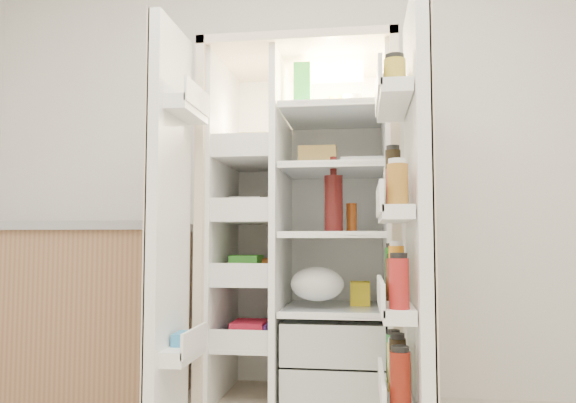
# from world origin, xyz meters

# --- Properties ---
(wall_back) EXTENTS (4.00, 0.02, 2.70)m
(wall_back) POSITION_xyz_m (0.00, 2.00, 1.35)
(wall_back) COLOR silver
(wall_back) RESTS_ON floor
(refrigerator) EXTENTS (0.92, 0.70, 1.80)m
(refrigerator) POSITION_xyz_m (-0.02, 1.65, 0.74)
(refrigerator) COLOR beige
(refrigerator) RESTS_ON floor
(freezer_door) EXTENTS (0.15, 0.40, 1.72)m
(freezer_door) POSITION_xyz_m (-0.53, 1.05, 0.89)
(freezer_door) COLOR white
(freezer_door) RESTS_ON floor
(fridge_door) EXTENTS (0.17, 0.58, 1.72)m
(fridge_door) POSITION_xyz_m (0.45, 0.96, 0.87)
(fridge_door) COLOR white
(fridge_door) RESTS_ON floor
(kitchen_counter) EXTENTS (1.30, 0.69, 0.95)m
(kitchen_counter) POSITION_xyz_m (-1.36, 1.63, 0.48)
(kitchen_counter) COLOR #8D6846
(kitchen_counter) RESTS_ON floor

